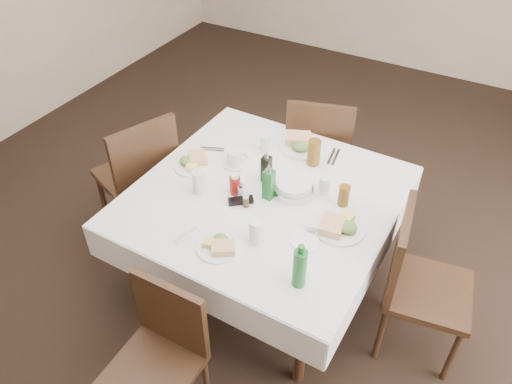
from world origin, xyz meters
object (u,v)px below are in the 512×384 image
Objects in this scene: oil_cruet_green at (269,183)px; water_e at (324,186)px; water_s at (256,231)px; oil_cruet_dark at (266,168)px; green_bottle at (300,268)px; chair_east at (415,277)px; chair_west at (141,172)px; chair_south at (162,348)px; dining_table at (264,203)px; chair_north at (319,147)px; bread_basket at (294,188)px; water_n at (265,143)px; coffee_mug at (235,159)px; water_w at (199,182)px; ketchup_bottle at (235,184)px.

water_e is at bearing 35.53° from oil_cruet_green.
oil_cruet_dark is at bearing 112.32° from water_s.
chair_east is at bearing 48.03° from green_bottle.
chair_south is at bearing -46.99° from chair_west.
chair_north reaches higher than dining_table.
bread_basket is at bearing 89.95° from water_s.
water_n is (-0.17, 1.38, 0.33)m from chair_south.
dining_table is 10.26× the size of coffee_mug.
water_w is (-0.49, 0.19, 0.00)m from water_s.
bread_basket is at bearing -39.92° from water_n.
chair_north is 6.69× the size of coffee_mug.
water_n is 0.31m from oil_cruet_dark.
water_s is at bearing -68.26° from dining_table.
chair_east is 0.91m from water_s.
coffee_mug is at bearing -111.21° from chair_north.
water_e is at bearing 74.12° from chair_south.
green_bottle reaches higher than chair_east.
water_s is 1.02× the size of ketchup_bottle.
ketchup_bottle reaches higher than dining_table.
chair_west is 3.86× the size of green_bottle.
ketchup_bottle is (0.80, -0.07, 0.26)m from chair_west.
oil_cruet_dark reaches higher than water_w.
chair_east is at bearing -14.77° from water_e.
water_e is at bearing 8.27° from chair_west.
chair_west reaches higher than water_n.
water_n is 0.46m from bread_basket.
oil_cruet_green reaches higher than chair_north.
ketchup_bottle is at bearing 97.59° from chair_south.
chair_north is at bearing 43.25° from chair_west.
chair_south is at bearing -82.76° from water_n.
green_bottle is (0.43, -0.50, 0.01)m from oil_cruet_green.
green_bottle is (0.81, -0.34, 0.04)m from water_w.
chair_east is 0.95m from oil_cruet_green.
water_s is at bearing -82.51° from chair_north.
chair_north is at bearing 87.42° from oil_cruet_dark.
green_bottle is (0.32, -0.15, 0.04)m from water_s.
ketchup_bottle is (-0.12, 0.91, 0.34)m from chair_south.
bread_basket is at bearing -151.83° from water_e.
dining_table is at bearing -88.72° from chair_north.
water_w is 1.04× the size of ketchup_bottle.
chair_south reaches higher than bread_basket.
chair_north is 8.72× the size of water_n.
chair_north reaches higher than bread_basket.
chair_east is 1.03m from oil_cruet_dark.
oil_cruet_green reaches higher than bread_basket.
ketchup_bottle is (0.19, 0.09, -0.01)m from water_w.
coffee_mug is (-0.44, 0.06, 0.01)m from bread_basket.
ketchup_bottle is (-0.16, -0.07, 0.14)m from dining_table.
oil_cruet_green reaches higher than coffee_mug.
chair_west is 7.07× the size of water_s.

